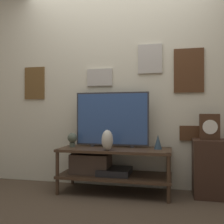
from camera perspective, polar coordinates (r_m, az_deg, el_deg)
name	(u,v)px	position (r m, az deg, el deg)	size (l,w,h in m)	color
ground_plane	(109,201)	(2.86, -0.74, -18.77)	(12.00, 12.00, 0.00)	#4C3D2D
wall_back	(120,78)	(3.34, 1.80, 7.33)	(6.40, 0.08, 2.70)	beige
media_console	(106,164)	(3.08, -1.27, -11.29)	(1.27, 0.52, 0.51)	#422D1E
television	(112,119)	(3.13, 0.01, -1.50)	(0.88, 0.05, 0.65)	#333338
vase_slim_bronze	(158,142)	(3.00, 9.98, -6.45)	(0.09, 0.09, 0.16)	#2D4251
vase_urn_stoneware	(107,140)	(2.86, -1.03, -6.13)	(0.12, 0.15, 0.22)	beige
decorative_bust	(72,139)	(3.17, -8.63, -5.77)	(0.12, 0.12, 0.17)	#4C5647
side_table	(212,168)	(3.11, 20.85, -11.35)	(0.39, 0.35, 0.62)	#382319
mantel_clock	(209,127)	(3.05, 20.44, -3.03)	(0.21, 0.11, 0.28)	#422819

